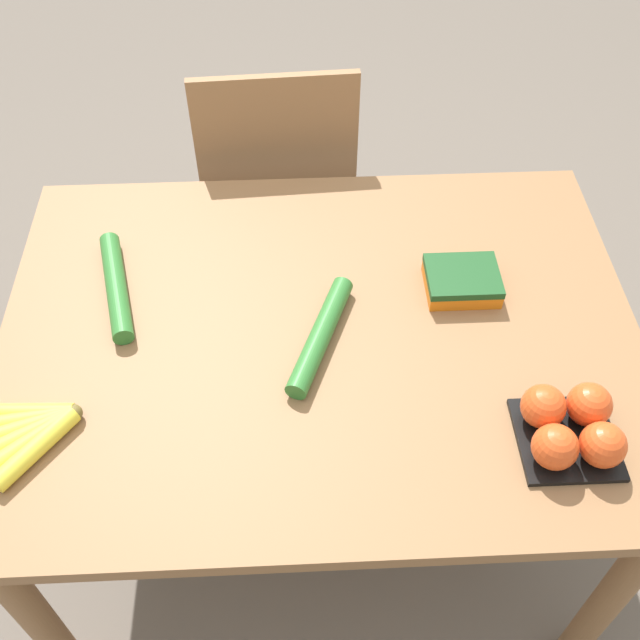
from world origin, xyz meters
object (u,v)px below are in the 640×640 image
Objects in this scene: chair at (278,196)px; tomato_pack at (572,427)px; cucumber_near at (321,335)px; cucumber_far at (116,286)px; banana_bunch at (28,431)px; carrot_bag at (462,280)px.

tomato_pack is (0.49, -0.95, 0.28)m from chair.
tomato_pack is at bearing -30.14° from cucumber_near.
chair is 3.36× the size of cucumber_far.
chair reaches higher than banana_bunch.
tomato_pack is 0.89m from cucumber_far.
tomato_pack reaches higher than cucumber_far.
tomato_pack is 0.47m from cucumber_near.
tomato_pack is at bearing -3.21° from banana_bunch.
cucumber_near is 0.42m from cucumber_far.
cucumber_near is (0.08, -0.71, 0.26)m from chair.
cucumber_near is at bearing 93.70° from chair.
tomato_pack is 1.16× the size of carrot_bag.
banana_bunch is 1.28× the size of carrot_bag.
cucumber_far is at bearing 57.91° from chair.
cucumber_near is at bearing -19.97° from cucumber_far.
tomato_pack is 0.60× the size of cucumber_far.
carrot_bag reaches higher than cucumber_near.
chair is 6.51× the size of carrot_bag.
cucumber_near is 0.98× the size of cucumber_far.
banana_bunch is (-0.42, -0.90, 0.25)m from chair.
tomato_pack is (0.91, -0.05, 0.03)m from banana_bunch.
banana_bunch is 0.85m from carrot_bag.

